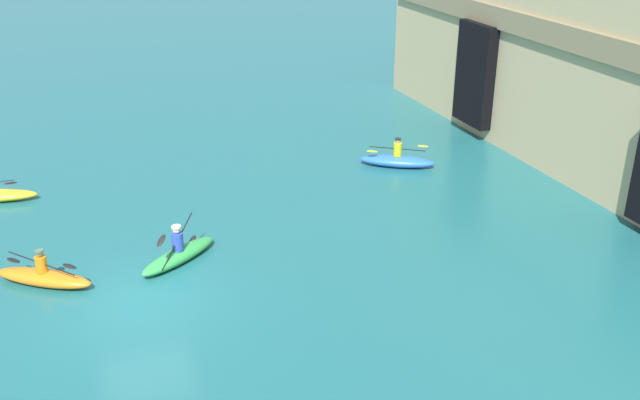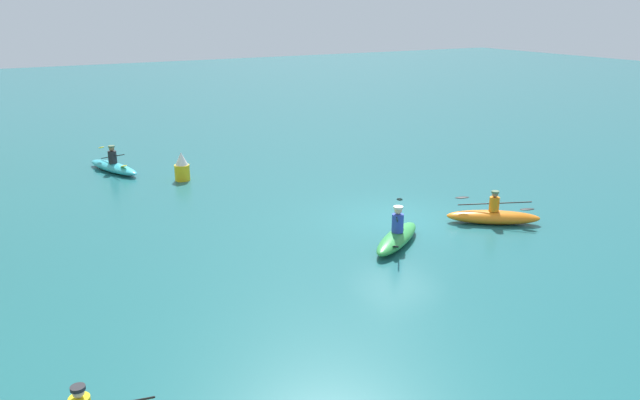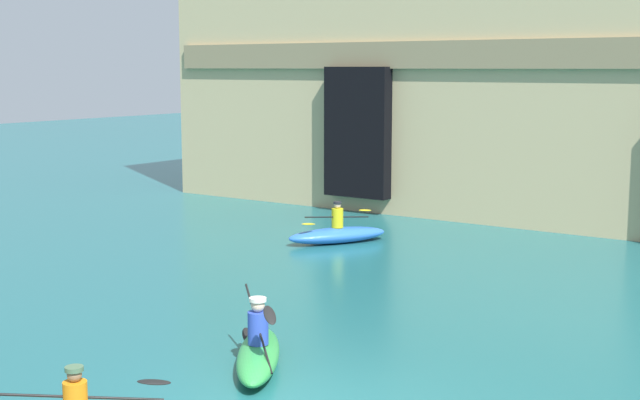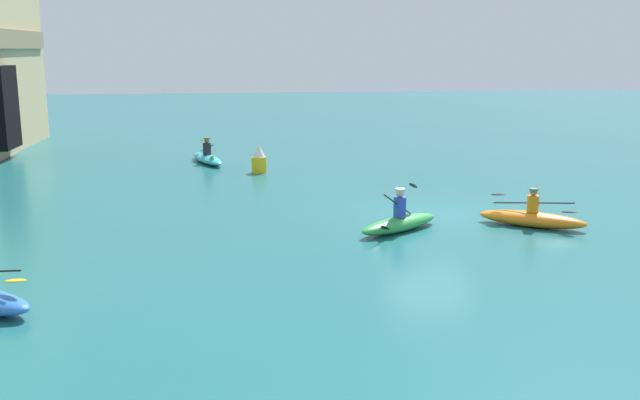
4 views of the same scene
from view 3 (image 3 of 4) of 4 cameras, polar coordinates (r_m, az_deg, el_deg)
The scene contains 2 objects.
kayak_green at distance 14.72m, azimuth -3.97°, elevation -9.69°, with size 2.15×2.69×1.23m.
kayak_blue at distance 24.78m, azimuth 1.12°, elevation -2.19°, with size 2.24×2.92×1.17m.
Camera 3 is at (6.97, -9.50, 4.84)m, focal length 50.00 mm.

